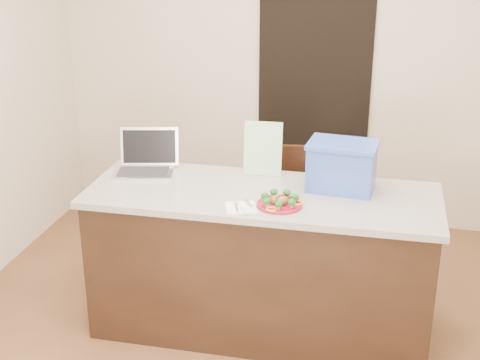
% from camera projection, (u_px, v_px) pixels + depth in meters
% --- Properties ---
extents(ground, '(4.00, 4.00, 0.00)m').
position_uv_depth(ground, '(253.00, 349.00, 4.00)').
color(ground, brown).
rests_on(ground, ground).
extents(room_shell, '(4.00, 4.00, 4.00)m').
position_uv_depth(room_shell, '(255.00, 84.00, 3.41)').
color(room_shell, white).
rests_on(room_shell, ground).
extents(doorway, '(0.90, 0.02, 2.00)m').
position_uv_depth(doorway, '(313.00, 105.00, 5.42)').
color(doorway, black).
rests_on(doorway, ground).
extents(island, '(2.06, 0.76, 0.92)m').
position_uv_depth(island, '(261.00, 262.00, 4.06)').
color(island, black).
rests_on(island, ground).
extents(plate, '(0.25, 0.25, 0.02)m').
position_uv_depth(plate, '(280.00, 204.00, 3.71)').
color(plate, maroon).
rests_on(plate, island).
extents(meatballs, '(0.10, 0.10, 0.04)m').
position_uv_depth(meatballs, '(280.00, 200.00, 3.70)').
color(meatballs, brown).
rests_on(meatballs, plate).
extents(broccoli, '(0.21, 0.21, 0.04)m').
position_uv_depth(broccoli, '(280.00, 198.00, 3.69)').
color(broccoli, '#124614').
rests_on(broccoli, plate).
extents(pepper_rings, '(0.23, 0.23, 0.01)m').
position_uv_depth(pepper_rings, '(280.00, 203.00, 3.70)').
color(pepper_rings, yellow).
rests_on(pepper_rings, plate).
extents(napkin, '(0.21, 0.21, 0.01)m').
position_uv_depth(napkin, '(241.00, 208.00, 3.68)').
color(napkin, white).
rests_on(napkin, island).
extents(fork, '(0.04, 0.14, 0.00)m').
position_uv_depth(fork, '(238.00, 206.00, 3.69)').
color(fork, silver).
rests_on(fork, napkin).
extents(knife, '(0.08, 0.21, 0.01)m').
position_uv_depth(knife, '(246.00, 208.00, 3.65)').
color(knife, silver).
rests_on(knife, napkin).
extents(yogurt_bottle, '(0.03, 0.03, 0.07)m').
position_uv_depth(yogurt_bottle, '(282.00, 201.00, 3.70)').
color(yogurt_bottle, silver).
rests_on(yogurt_bottle, island).
extents(laptop, '(0.41, 0.36, 0.26)m').
position_uv_depth(laptop, '(146.00, 160.00, 4.21)').
color(laptop, silver).
rests_on(laptop, island).
extents(leaflet, '(0.24, 0.06, 0.33)m').
position_uv_depth(leaflet, '(263.00, 149.00, 4.11)').
color(leaflet, white).
rests_on(leaflet, island).
extents(blue_box, '(0.42, 0.32, 0.29)m').
position_uv_depth(blue_box, '(342.00, 166.00, 3.89)').
color(blue_box, '#3351B9').
rests_on(blue_box, island).
extents(chair, '(0.47, 0.48, 0.95)m').
position_uv_depth(chair, '(299.00, 206.00, 4.65)').
color(chair, black).
rests_on(chair, ground).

